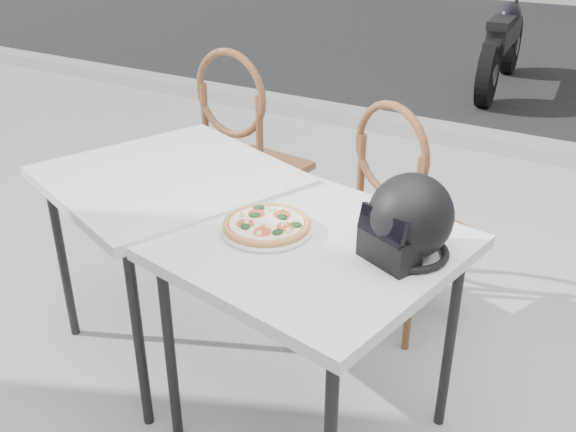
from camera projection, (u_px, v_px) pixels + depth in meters
The scene contains 8 objects.
cafe_table_main at pixel (314, 261), 2.05m from camera, with size 0.96×0.96×0.79m.
plate at pixel (267, 230), 2.07m from camera, with size 0.39×0.39×0.02m.
pizza at pixel (267, 224), 2.06m from camera, with size 0.32×0.32×0.04m.
helmet at pixel (408, 221), 1.89m from camera, with size 0.33×0.34×0.26m.
cafe_chair_main at pixel (403, 207), 2.68m from camera, with size 0.53×0.53×1.06m.
cafe_table_side at pixel (169, 190), 2.51m from camera, with size 1.08×1.08×0.80m.
cafe_chair_side at pixel (246, 147), 3.21m from camera, with size 0.48×0.48×1.14m.
motorcycle at pixel (503, 45), 6.35m from camera, with size 0.52×1.99×0.99m.
Camera 1 is at (0.28, -1.83, 1.76)m, focal length 40.00 mm.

